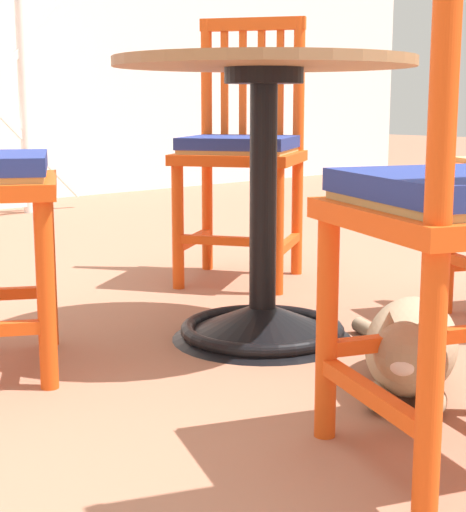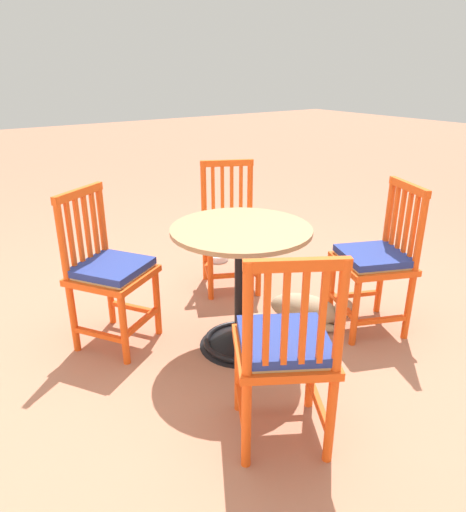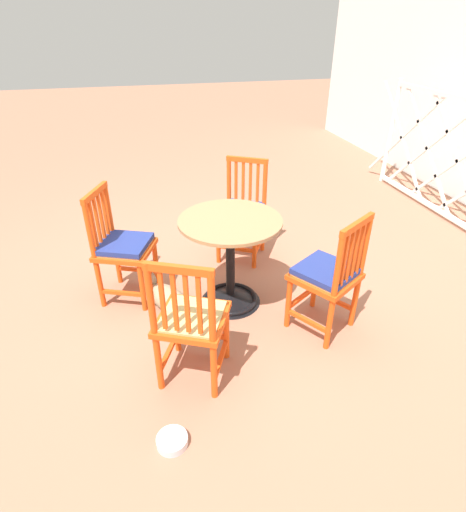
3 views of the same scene
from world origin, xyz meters
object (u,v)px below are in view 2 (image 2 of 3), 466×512
(cafe_table, at_px, (241,302))
(orange_chair_near_fence, at_px, (285,350))
(tabby_cat, at_px, (310,310))
(orange_chair_tucked_in, at_px, (376,261))
(orange_chair_facing_out, at_px, (230,230))
(orange_chair_at_corner, at_px, (109,272))
(pet_water_bowl, at_px, (218,257))

(cafe_table, distance_m, orange_chair_near_fence, 0.77)
(cafe_table, relative_size, tabby_cat, 1.36)
(tabby_cat, bearing_deg, orange_chair_tucked_in, -130.25)
(cafe_table, height_order, orange_chair_facing_out, orange_chair_facing_out)
(orange_chair_near_fence, bearing_deg, orange_chair_at_corner, 14.32)
(orange_chair_tucked_in, relative_size, orange_chair_near_fence, 1.00)
(cafe_table, distance_m, orange_chair_facing_out, 0.83)
(orange_chair_tucked_in, distance_m, orange_chair_facing_out, 1.06)
(orange_chair_near_fence, bearing_deg, orange_chair_facing_out, -26.52)
(orange_chair_at_corner, xyz_separation_m, pet_water_bowl, (0.70, -1.19, -0.42))
(orange_chair_tucked_in, bearing_deg, cafe_table, 69.81)
(cafe_table, height_order, orange_chair_at_corner, orange_chair_at_corner)
(orange_chair_at_corner, bearing_deg, orange_chair_facing_out, -76.62)
(cafe_table, xyz_separation_m, orange_chair_at_corner, (0.47, 0.58, 0.16))
(orange_chair_tucked_in, xyz_separation_m, tabby_cat, (0.24, 0.28, -0.35))
(orange_chair_facing_out, xyz_separation_m, pet_water_bowl, (0.46, -0.20, -0.41))
(orange_chair_near_fence, distance_m, tabby_cat, 1.08)
(cafe_table, bearing_deg, pet_water_bowl, -27.71)
(cafe_table, distance_m, orange_chair_at_corner, 0.76)
(orange_chair_facing_out, height_order, tabby_cat, orange_chair_facing_out)
(orange_chair_facing_out, distance_m, orange_chair_at_corner, 1.02)
(pet_water_bowl, bearing_deg, orange_chair_at_corner, 120.39)
(orange_chair_tucked_in, bearing_deg, orange_chair_near_fence, 110.73)
(orange_chair_at_corner, bearing_deg, pet_water_bowl, -59.61)
(cafe_table, bearing_deg, orange_chair_at_corner, 51.16)
(orange_chair_tucked_in, xyz_separation_m, pet_water_bowl, (1.45, 0.18, -0.42))
(orange_chair_tucked_in, bearing_deg, tabby_cat, 49.75)
(cafe_table, relative_size, orange_chair_near_fence, 0.83)
(orange_chair_facing_out, xyz_separation_m, orange_chair_at_corner, (-0.24, 0.99, 0.01))
(cafe_table, distance_m, pet_water_bowl, 1.34)
(orange_chair_near_fence, xyz_separation_m, tabby_cat, (0.64, -0.79, -0.35))
(pet_water_bowl, bearing_deg, orange_chair_near_fence, 154.32)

